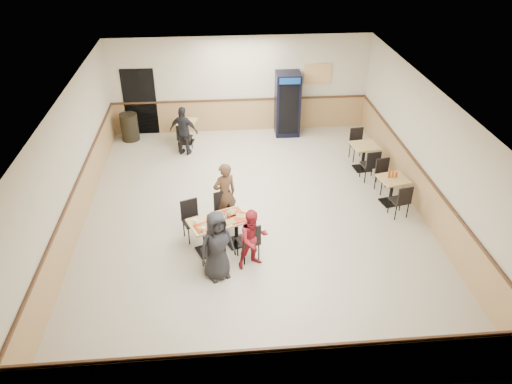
{
  "coord_description": "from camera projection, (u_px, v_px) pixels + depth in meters",
  "views": [
    {
      "loc": [
        -0.81,
        -9.85,
        6.64
      ],
      "look_at": [
        0.01,
        -0.5,
        0.95
      ],
      "focal_mm": 35.0,
      "sensor_mm": 36.0,
      "label": 1
    }
  ],
  "objects": [
    {
      "name": "pepsi_cooler",
      "position": [
        287.0,
        104.0,
        15.4
      ],
      "size": [
        0.76,
        0.77,
        1.97
      ],
      "rotation": [
        0.0,
        0.0,
        -0.02
      ],
      "color": "black",
      "rests_on": "ground"
    },
    {
      "name": "side_table_far_chair_south",
      "position": [
        370.0,
        164.0,
        13.14
      ],
      "size": [
        0.48,
        0.48,
        0.93
      ],
      "primitive_type": null,
      "rotation": [
        0.0,
        0.0,
        3.26
      ],
      "color": "black",
      "rests_on": "ground"
    },
    {
      "name": "side_table_near_chair_south",
      "position": [
        399.0,
        200.0,
        11.68
      ],
      "size": [
        0.49,
        0.49,
        0.88
      ],
      "primitive_type": null,
      "rotation": [
        0.0,
        0.0,
        3.36
      ],
      "color": "black",
      "rests_on": "ground"
    },
    {
      "name": "ground",
      "position": [
        254.0,
        215.0,
        11.9
      ],
      "size": [
        10.0,
        10.0,
        0.0
      ],
      "primitive_type": "plane",
      "color": "beige",
      "rests_on": "ground"
    },
    {
      "name": "diner_woman_right",
      "position": [
        253.0,
        239.0,
        9.99
      ],
      "size": [
        0.78,
        0.69,
        1.32
      ],
      "primitive_type": "imported",
      "rotation": [
        0.0,
        0.0,
        0.36
      ],
      "color": "maroon",
      "rests_on": "ground"
    },
    {
      "name": "side_table_far",
      "position": [
        364.0,
        153.0,
        13.63
      ],
      "size": [
        0.76,
        0.76,
        0.73
      ],
      "rotation": [
        0.0,
        0.0,
        0.12
      ],
      "color": "black",
      "rests_on": "ground"
    },
    {
      "name": "back_table",
      "position": [
        185.0,
        128.0,
        15.1
      ],
      "size": [
        0.79,
        0.79,
        0.7
      ],
      "rotation": [
        0.0,
        0.0,
        -0.24
      ],
      "color": "black",
      "rests_on": "ground"
    },
    {
      "name": "side_table_near_chair_north",
      "position": [
        385.0,
        176.0,
        12.62
      ],
      "size": [
        0.49,
        0.49,
        0.88
      ],
      "primitive_type": null,
      "rotation": [
        0.0,
        0.0,
        0.22
      ],
      "color": "black",
      "rests_on": "ground"
    },
    {
      "name": "tabletop_clutter",
      "position": [
        223.0,
        220.0,
        10.41
      ],
      "size": [
        1.22,
        0.93,
        0.12
      ],
      "rotation": [
        0.0,
        0.0,
        0.37
      ],
      "color": "#AB260B",
      "rests_on": "main_table"
    },
    {
      "name": "lone_diner",
      "position": [
        184.0,
        131.0,
        14.29
      ],
      "size": [
        0.92,
        0.64,
        1.45
      ],
      "primitive_type": "imported",
      "rotation": [
        0.0,
        0.0,
        2.77
      ],
      "color": "black",
      "rests_on": "ground"
    },
    {
      "name": "main_table",
      "position": [
        222.0,
        229.0,
        10.59
      ],
      "size": [
        1.52,
        1.13,
        0.73
      ],
      "rotation": [
        0.0,
        0.0,
        0.37
      ],
      "color": "black",
      "rests_on": "ground"
    },
    {
      "name": "trash_bin",
      "position": [
        130.0,
        127.0,
        15.3
      ],
      "size": [
        0.54,
        0.54,
        0.84
      ],
      "primitive_type": "cylinder",
      "color": "black",
      "rests_on": "ground"
    },
    {
      "name": "side_table_near",
      "position": [
        392.0,
        187.0,
        12.14
      ],
      "size": [
        0.77,
        0.77,
        0.7
      ],
      "rotation": [
        0.0,
        0.0,
        0.22
      ],
      "color": "black",
      "rests_on": "ground"
    },
    {
      "name": "condiment_caddy",
      "position": [
        392.0,
        174.0,
        12.01
      ],
      "size": [
        0.23,
        0.06,
        0.2
      ],
      "color": "red",
      "rests_on": "side_table_near"
    },
    {
      "name": "diner_man_opposite",
      "position": [
        225.0,
        194.0,
        11.24
      ],
      "size": [
        0.67,
        0.57,
        1.55
      ],
      "primitive_type": "imported",
      "rotation": [
        0.0,
        0.0,
        3.57
      ],
      "color": "#523523",
      "rests_on": "ground"
    },
    {
      "name": "diner_woman_left",
      "position": [
        217.0,
        246.0,
        9.65
      ],
      "size": [
        0.86,
        0.73,
        1.5
      ],
      "primitive_type": "imported",
      "rotation": [
        0.0,
        0.0,
        0.42
      ],
      "color": "black",
      "rests_on": "ground"
    },
    {
      "name": "room_shell",
      "position": [
        309.0,
        144.0,
        13.9
      ],
      "size": [
        10.0,
        10.0,
        10.0
      ],
      "color": "silver",
      "rests_on": "ground"
    },
    {
      "name": "main_chairs",
      "position": [
        220.0,
        230.0,
        10.58
      ],
      "size": [
        1.71,
        1.93,
        0.93
      ],
      "rotation": [
        0.0,
        0.0,
        0.37
      ],
      "color": "black",
      "rests_on": "ground"
    },
    {
      "name": "back_table_chair_lone",
      "position": [
        185.0,
        137.0,
        14.64
      ],
      "size": [
        0.49,
        0.49,
        0.88
      ],
      "primitive_type": null,
      "rotation": [
        0.0,
        0.0,
        2.9
      ],
      "color": "black",
      "rests_on": "ground"
    },
    {
      "name": "side_table_far_chair_north",
      "position": [
        358.0,
        145.0,
        14.14
      ],
      "size": [
        0.48,
        0.48,
        0.93
      ],
      "primitive_type": null,
      "rotation": [
        0.0,
        0.0,
        0.12
      ],
      "color": "black",
      "rests_on": "ground"
    }
  ]
}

